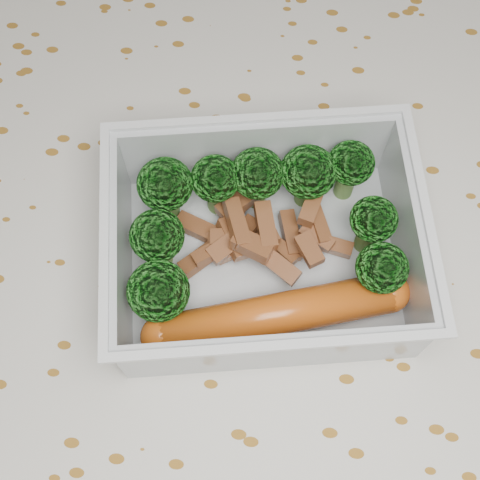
{
  "coord_description": "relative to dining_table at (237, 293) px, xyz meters",
  "views": [
    {
      "loc": [
        0.02,
        -0.17,
        1.19
      ],
      "look_at": [
        0.0,
        -0.0,
        0.78
      ],
      "focal_mm": 50.0,
      "sensor_mm": 36.0,
      "label": 1
    }
  ],
  "objects": [
    {
      "name": "dining_table",
      "position": [
        0.0,
        0.0,
        0.0
      ],
      "size": [
        1.4,
        0.9,
        0.75
      ],
      "color": "brown",
      "rests_on": "ground"
    },
    {
      "name": "lunch_container",
      "position": [
        0.02,
        -0.01,
        0.11
      ],
      "size": [
        0.22,
        0.18,
        0.07
      ],
      "color": "silver",
      "rests_on": "tablecloth"
    },
    {
      "name": "ground_plane",
      "position": [
        0.0,
        0.0,
        -0.67
      ],
      "size": [
        4.0,
        4.0,
        0.0
      ],
      "primitive_type": "plane",
      "color": "olive",
      "rests_on": "ground"
    },
    {
      "name": "meat_pile",
      "position": [
        0.01,
        0.01,
        0.11
      ],
      "size": [
        0.12,
        0.08,
        0.03
      ],
      "color": "brown",
      "rests_on": "lunch_container"
    },
    {
      "name": "sausage",
      "position": [
        0.03,
        -0.05,
        0.11
      ],
      "size": [
        0.17,
        0.07,
        0.03
      ],
      "color": "#B54E12",
      "rests_on": "lunch_container"
    },
    {
      "name": "broccoli_florets",
      "position": [
        0.01,
        0.01,
        0.13
      ],
      "size": [
        0.18,
        0.13,
        0.06
      ],
      "color": "#608C3F",
      "rests_on": "lunch_container"
    },
    {
      "name": "tablecloth",
      "position": [
        0.0,
        0.0,
        0.05
      ],
      "size": [
        1.46,
        0.96,
        0.19
      ],
      "color": "silver",
      "rests_on": "dining_table"
    }
  ]
}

